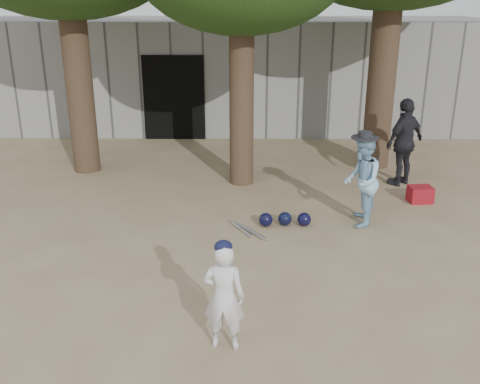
{
  "coord_description": "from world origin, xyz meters",
  "views": [
    {
      "loc": [
        0.67,
        -6.22,
        3.58
      ],
      "look_at": [
        0.6,
        1.0,
        0.95
      ],
      "focal_mm": 40.0,
      "sensor_mm": 36.0,
      "label": 1
    }
  ],
  "objects_px": {
    "boy_player": "(224,297)",
    "spectator_blue": "(361,181)",
    "spectator_dark": "(404,142)",
    "red_bag": "(420,194)"
  },
  "relations": [
    {
      "from": "boy_player",
      "to": "spectator_blue",
      "type": "bearing_deg",
      "value": -115.81
    },
    {
      "from": "spectator_dark",
      "to": "red_bag",
      "type": "height_order",
      "value": "spectator_dark"
    },
    {
      "from": "spectator_blue",
      "to": "red_bag",
      "type": "distance_m",
      "value": 1.82
    },
    {
      "from": "spectator_blue",
      "to": "spectator_dark",
      "type": "distance_m",
      "value": 2.43
    },
    {
      "from": "spectator_blue",
      "to": "red_bag",
      "type": "bearing_deg",
      "value": 138.38
    },
    {
      "from": "spectator_dark",
      "to": "spectator_blue",
      "type": "bearing_deg",
      "value": 21.29
    },
    {
      "from": "boy_player",
      "to": "spectator_dark",
      "type": "distance_m",
      "value": 6.42
    },
    {
      "from": "spectator_dark",
      "to": "boy_player",
      "type": "bearing_deg",
      "value": 20.77
    },
    {
      "from": "red_bag",
      "to": "boy_player",
      "type": "bearing_deg",
      "value": -128.19
    },
    {
      "from": "red_bag",
      "to": "spectator_dark",
      "type": "bearing_deg",
      "value": 94.66
    }
  ]
}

